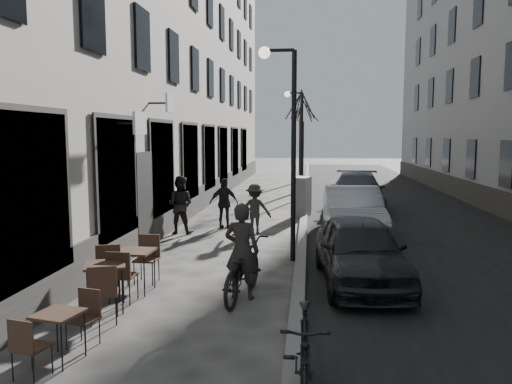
% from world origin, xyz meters
% --- Properties ---
extents(ground, '(120.00, 120.00, 0.00)m').
position_xyz_m(ground, '(0.00, 0.00, 0.00)').
color(ground, '#363331').
rests_on(ground, ground).
extents(road, '(7.30, 60.00, 0.00)m').
position_xyz_m(road, '(3.85, 16.00, 0.00)').
color(road, black).
rests_on(road, ground).
extents(kerb, '(0.25, 60.00, 0.12)m').
position_xyz_m(kerb, '(0.20, 16.00, 0.06)').
color(kerb, slate).
rests_on(kerb, ground).
extents(building_left, '(4.00, 35.00, 16.00)m').
position_xyz_m(building_left, '(-6.00, 16.50, 8.00)').
color(building_left, '#A59C8B').
rests_on(building_left, ground).
extents(streetlamp_near, '(0.90, 0.28, 5.09)m').
position_xyz_m(streetlamp_near, '(-0.17, 6.00, 3.16)').
color(streetlamp_near, black).
rests_on(streetlamp_near, ground).
extents(streetlamp_far, '(0.90, 0.28, 5.09)m').
position_xyz_m(streetlamp_far, '(-0.17, 18.00, 3.16)').
color(streetlamp_far, black).
rests_on(streetlamp_far, ground).
extents(tree_near, '(2.40, 2.40, 5.70)m').
position_xyz_m(tree_near, '(-0.10, 21.00, 4.66)').
color(tree_near, black).
rests_on(tree_near, ground).
extents(tree_far, '(2.40, 2.40, 5.70)m').
position_xyz_m(tree_far, '(-0.10, 27.00, 4.66)').
color(tree_far, black).
rests_on(tree_far, ground).
extents(bistro_set_a, '(0.66, 1.41, 0.81)m').
position_xyz_m(bistro_set_a, '(-2.94, 0.23, 0.42)').
color(bistro_set_a, black).
rests_on(bistro_set_a, ground).
extents(bistro_set_b, '(0.98, 1.71, 0.98)m').
position_xyz_m(bistro_set_b, '(-3.12, 2.23, 0.50)').
color(bistro_set_b, black).
rests_on(bistro_set_b, ground).
extents(bistro_set_c, '(0.69, 1.66, 0.97)m').
position_xyz_m(bistro_set_c, '(-2.96, 3.26, 0.50)').
color(bistro_set_c, black).
rests_on(bistro_set_c, ground).
extents(utility_cabinet, '(0.75, 1.09, 1.49)m').
position_xyz_m(utility_cabinet, '(0.10, 12.67, 0.74)').
color(utility_cabinet, slate).
rests_on(utility_cabinet, ground).
extents(bicycle, '(1.04, 2.19, 1.10)m').
position_xyz_m(bicycle, '(-0.85, 3.10, 0.55)').
color(bicycle, black).
rests_on(bicycle, ground).
extents(cyclist_rider, '(0.72, 0.53, 1.80)m').
position_xyz_m(cyclist_rider, '(-0.85, 3.10, 0.90)').
color(cyclist_rider, black).
rests_on(cyclist_rider, ground).
extents(pedestrian_near, '(0.94, 0.77, 1.78)m').
position_xyz_m(pedestrian_near, '(-3.60, 9.07, 0.89)').
color(pedestrian_near, black).
rests_on(pedestrian_near, ground).
extents(pedestrian_mid, '(1.02, 0.61, 1.55)m').
position_xyz_m(pedestrian_mid, '(-1.28, 9.21, 0.77)').
color(pedestrian_mid, '#292724').
rests_on(pedestrian_mid, ground).
extents(pedestrian_far, '(1.04, 0.76, 1.64)m').
position_xyz_m(pedestrian_far, '(-2.41, 10.14, 0.82)').
color(pedestrian_far, black).
rests_on(pedestrian_far, ground).
extents(car_near, '(1.92, 4.15, 1.38)m').
position_xyz_m(car_near, '(1.43, 4.28, 0.69)').
color(car_near, black).
rests_on(car_near, ground).
extents(car_mid, '(1.67, 4.55, 1.49)m').
position_xyz_m(car_mid, '(1.68, 9.06, 0.74)').
color(car_mid, gray).
rests_on(car_mid, ground).
extents(car_far, '(2.52, 5.35, 1.51)m').
position_xyz_m(car_far, '(2.30, 14.41, 0.75)').
color(car_far, '#3C3E47').
rests_on(car_far, ground).
extents(moped, '(0.55, 1.84, 1.10)m').
position_xyz_m(moped, '(0.35, -0.53, 0.55)').
color(moped, black).
rests_on(moped, ground).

